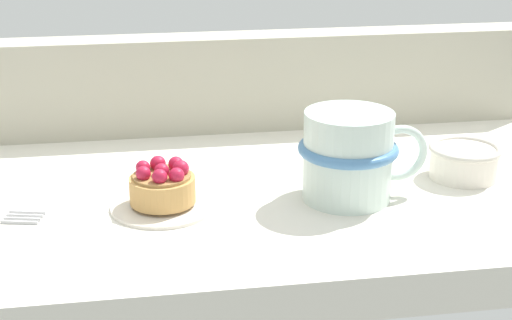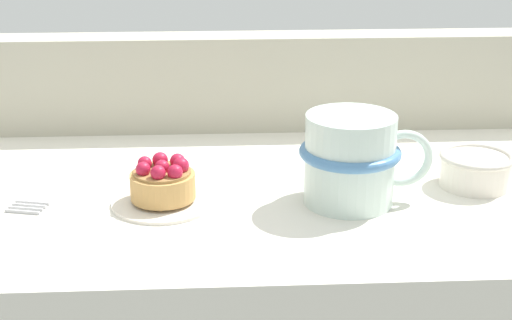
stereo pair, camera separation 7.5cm
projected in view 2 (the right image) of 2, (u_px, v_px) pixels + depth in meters
ground_plane at (223, 201)px, 81.98cm from camera, size 85.76×43.07×3.97cm
window_rail_back at (220, 82)px, 96.87cm from camera, size 84.05×5.33×11.71cm
dessert_plate at (164, 201)px, 76.17cm from camera, size 10.10×10.10×0.68cm
raspberry_tart at (163, 181)px, 75.45cm from camera, size 6.31×6.31×4.09cm
coffee_mug at (352, 158)px, 75.19cm from camera, size 13.04×9.82×8.88cm
sugar_bowl at (476, 169)px, 80.00cm from camera, size 7.53×7.53×3.47cm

